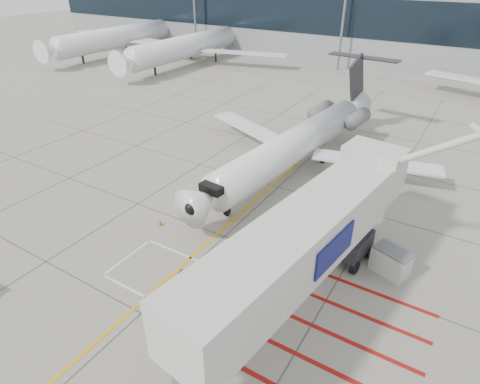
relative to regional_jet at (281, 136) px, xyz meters
The scene contains 10 objects.
ground_plane 13.90m from the regional_jet, 87.51° to the right, with size 260.00×260.00×0.00m, color #9E9788.
regional_jet is the anchor object (origin of this frame).
jet_bridge 15.41m from the regional_jet, 61.54° to the right, with size 9.64×20.36×8.14m, color silver, non-canonical shape.
pushback_tug 15.32m from the regional_jet, 81.34° to the right, with size 2.30×1.44×1.34m, color #9A250E, non-canonical shape.
baggage_cart 11.54m from the regional_jet, 72.27° to the right, with size 1.72×1.09×1.09m, color #5C5C61, non-canonical shape.
ground_power_unit 13.43m from the regional_jet, 33.33° to the right, with size 2.09×1.22×1.66m, color beige, non-canonical shape.
cone_nose 11.90m from the regional_jet, 110.93° to the right, with size 0.32×0.32×0.45m, color #DA590B.
cone_side 7.48m from the regional_jet, 53.42° to the right, with size 0.37×0.37×0.51m, color #FF510D.
bg_aircraft_a 59.92m from the regional_jet, 146.93° to the left, with size 34.70×38.56×11.57m, color silver, non-canonical shape.
bg_aircraft_b 46.64m from the regional_jet, 135.48° to the left, with size 33.81×37.57×11.27m, color silver, non-canonical shape.
Camera 1 is at (12.39, -14.13, 16.20)m, focal length 30.00 mm.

